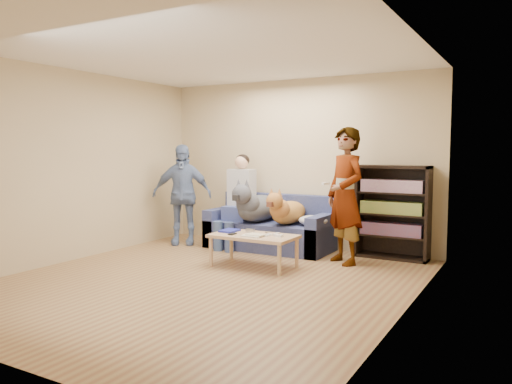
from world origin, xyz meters
The scene contains 26 objects.
ground centered at (0.00, 0.00, 0.00)m, with size 5.00×5.00×0.00m, color #8C5D3B.
ceiling centered at (0.00, 0.00, 2.60)m, with size 5.00×5.00×0.00m, color white.
wall_back centered at (0.00, 2.50, 1.30)m, with size 4.50×4.50×0.00m, color tan.
wall_left centered at (-2.25, 0.00, 1.30)m, with size 5.00×5.00×0.00m, color tan.
wall_right centered at (2.25, 0.00, 1.30)m, with size 5.00×5.00×0.00m, color tan.
blanket centered at (0.51, 1.97, 0.50)m, with size 0.43×0.36×0.15m, color #B2B2B7.
person_standing_right centered at (1.08, 1.69, 0.91)m, with size 0.66×0.43×1.82m, color gray.
person_standing_left centered at (-1.65, 1.71, 0.80)m, with size 0.94×0.39×1.60m, color #7C93C7.
held_controller centered at (0.88, 1.49, 1.08)m, with size 0.04×0.12×0.03m, color white.
notebook_blue centered at (-0.28, 0.98, 0.43)m, with size 0.20×0.26×0.03m, color #1B2397.
papers centered at (0.17, 0.83, 0.43)m, with size 0.26×0.20×0.01m, color silver.
magazine centered at (0.20, 0.85, 0.44)m, with size 0.22×0.17×0.01m, color beige.
camera_silver centered at (0.00, 1.05, 0.45)m, with size 0.11×0.06×0.05m, color silver.
controller_a centered at (0.40, 1.03, 0.43)m, with size 0.04×0.13×0.03m, color white.
controller_b centered at (0.48, 0.95, 0.43)m, with size 0.09×0.06×0.03m, color white.
headphone_cup_a centered at (0.32, 0.91, 0.43)m, with size 0.07×0.07×0.02m, color white.
headphone_cup_b centered at (0.32, 0.99, 0.43)m, with size 0.07×0.07×0.02m, color white.
pen_orange centered at (0.10, 0.77, 0.42)m, with size 0.01×0.01×0.14m, color #C67D1B.
pen_black centered at (0.24, 1.11, 0.42)m, with size 0.01×0.01×0.14m, color black.
wallet centered at (-0.13, 0.81, 0.43)m, with size 0.07×0.12×0.01m, color black.
sofa centered at (-0.25, 2.10, 0.28)m, with size 1.90×0.85×0.82m.
person_seated centered at (-0.75, 1.97, 0.77)m, with size 0.40×0.73×1.47m.
dog_gray centered at (-0.40, 1.89, 0.67)m, with size 0.47×1.28×0.68m.
dog_tan centered at (0.11, 1.90, 0.63)m, with size 0.39×1.15×0.56m.
coffee_table centered at (0.12, 0.93, 0.37)m, with size 1.10×0.60×0.42m.
bookshelf centered at (1.55, 2.33, 0.68)m, with size 1.00×0.34×1.30m.
Camera 1 is at (3.28, -4.61, 1.53)m, focal length 35.00 mm.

